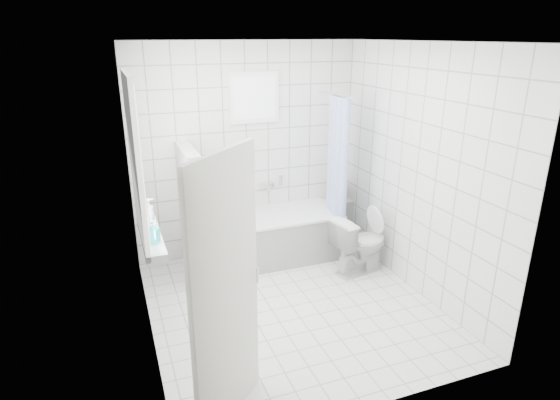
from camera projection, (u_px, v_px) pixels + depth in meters
name	position (u px, v px, depth m)	size (l,w,h in m)	color
ground	(292.00, 306.00, 4.84)	(3.00, 3.00, 0.00)	white
ceiling	(294.00, 41.00, 3.97)	(3.00, 3.00, 0.00)	white
wall_back	(247.00, 152.00, 5.73)	(2.80, 0.02, 2.60)	white
wall_front	(378.00, 252.00, 3.08)	(2.80, 0.02, 2.60)	white
wall_left	(139.00, 205.00, 3.94)	(0.02, 3.00, 2.60)	white
wall_right	(417.00, 172.00, 4.87)	(0.02, 3.00, 2.60)	white
window_left	(138.00, 161.00, 4.12)	(0.01, 0.90, 1.40)	white
window_back	(255.00, 98.00, 5.51)	(0.50, 0.01, 0.50)	white
window_sill	(151.00, 237.00, 4.38)	(0.18, 1.02, 0.08)	white
door	(226.00, 296.00, 3.13)	(0.04, 0.80, 2.00)	silver
bathtub	(268.00, 237.00, 5.78)	(1.74, 0.77, 0.58)	white
partition_wall	(191.00, 213.00, 5.28)	(0.15, 0.85, 1.50)	white
tiled_ledge	(337.00, 219.00, 6.37)	(0.40, 0.24, 0.55)	white
toilet	(360.00, 244.00, 5.44)	(0.39, 0.69, 0.70)	white
curtain_rod	(333.00, 94.00, 5.46)	(0.02, 0.02, 0.80)	silver
shower_curtain	(335.00, 171.00, 5.64)	(0.14, 0.48, 1.78)	#4A70DB
tub_faucet	(267.00, 185.00, 5.93)	(0.18, 0.06, 0.06)	silver
sill_bottles	(150.00, 220.00, 4.37)	(0.21, 0.59, 0.30)	#31D9DC
ledge_bottles	(339.00, 193.00, 6.22)	(0.17, 0.15, 0.26)	yellow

